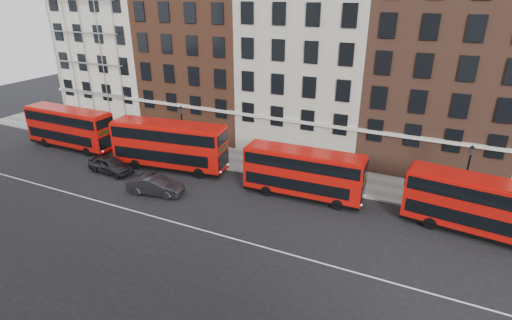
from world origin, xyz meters
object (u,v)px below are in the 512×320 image
at_px(bus_a, 69,127).
at_px(bus_d, 480,205).
at_px(car_front, 155,185).
at_px(car_rear, 111,165).
at_px(bus_c, 303,172).
at_px(bus_b, 169,145).

relative_size(bus_a, bus_d, 1.02).
xyz_separation_m(bus_d, car_front, (-24.36, -4.83, -1.48)).
bearing_deg(bus_a, car_front, -17.58).
height_order(bus_d, car_rear, bus_d).
distance_m(car_rear, car_front, 6.74).
bearing_deg(car_rear, bus_a, 73.59).
xyz_separation_m(bus_c, car_rear, (-17.95, -3.21, -1.42)).
distance_m(bus_b, bus_d, 26.36).
bearing_deg(car_rear, bus_d, -80.05).
xyz_separation_m(car_rear, car_front, (6.54, -1.62, -0.02)).
bearing_deg(bus_c, bus_a, 177.64).
bearing_deg(car_rear, car_front, -99.91).
bearing_deg(bus_a, bus_d, 0.11).
relative_size(bus_b, bus_d, 1.10).
bearing_deg(bus_d, bus_a, -173.53).
height_order(bus_c, car_front, bus_c).
bearing_deg(bus_c, bus_b, 177.66).
height_order(bus_a, car_rear, bus_a).
bearing_deg(bus_b, bus_c, -7.72).
bearing_deg(car_front, bus_a, 62.10).
bearing_deg(bus_c, car_rear, -172.23).
relative_size(bus_a, bus_b, 0.93).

